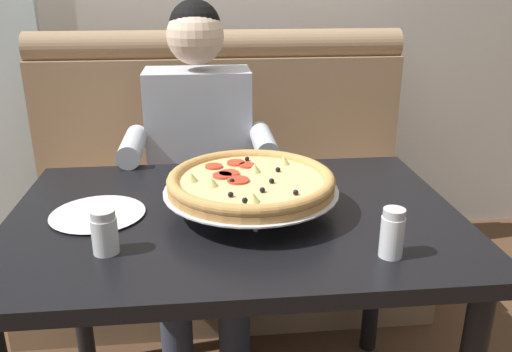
{
  "coord_description": "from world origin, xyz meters",
  "views": [
    {
      "loc": [
        -0.07,
        -1.27,
        1.33
      ],
      "look_at": [
        0.06,
        0.07,
        0.83
      ],
      "focal_mm": 36.6,
      "sensor_mm": 36.0,
      "label": 1
    }
  ],
  "objects_px": {
    "shaker_parmesan": "(392,236)",
    "shaker_pepper_flakes": "(105,235)",
    "dining_table": "(235,245)",
    "diner_main": "(200,156)",
    "pizza": "(251,182)",
    "plate_near_left": "(98,212)",
    "booth_bench": "(223,203)"
  },
  "relations": [
    {
      "from": "pizza",
      "to": "dining_table",
      "type": "bearing_deg",
      "value": -176.45
    },
    {
      "from": "dining_table",
      "to": "diner_main",
      "type": "relative_size",
      "value": 0.94
    },
    {
      "from": "pizza",
      "to": "shaker_parmesan",
      "type": "bearing_deg",
      "value": -43.59
    },
    {
      "from": "pizza",
      "to": "shaker_pepper_flakes",
      "type": "xyz_separation_m",
      "value": [
        -0.35,
        -0.19,
        -0.04
      ]
    },
    {
      "from": "diner_main",
      "to": "plate_near_left",
      "type": "relative_size",
      "value": 5.15
    },
    {
      "from": "diner_main",
      "to": "plate_near_left",
      "type": "height_order",
      "value": "diner_main"
    },
    {
      "from": "shaker_pepper_flakes",
      "to": "plate_near_left",
      "type": "distance_m",
      "value": 0.22
    },
    {
      "from": "shaker_pepper_flakes",
      "to": "pizza",
      "type": "bearing_deg",
      "value": 28.96
    },
    {
      "from": "diner_main",
      "to": "shaker_pepper_flakes",
      "type": "relative_size",
      "value": 12.24
    },
    {
      "from": "diner_main",
      "to": "pizza",
      "type": "height_order",
      "value": "diner_main"
    },
    {
      "from": "dining_table",
      "to": "pizza",
      "type": "relative_size",
      "value": 2.59
    },
    {
      "from": "booth_bench",
      "to": "dining_table",
      "type": "relative_size",
      "value": 1.41
    },
    {
      "from": "diner_main",
      "to": "dining_table",
      "type": "bearing_deg",
      "value": -81.32
    },
    {
      "from": "shaker_parmesan",
      "to": "plate_near_left",
      "type": "relative_size",
      "value": 0.46
    },
    {
      "from": "shaker_parmesan",
      "to": "plate_near_left",
      "type": "bearing_deg",
      "value": 157.39
    },
    {
      "from": "booth_bench",
      "to": "dining_table",
      "type": "height_order",
      "value": "booth_bench"
    },
    {
      "from": "diner_main",
      "to": "shaker_pepper_flakes",
      "type": "xyz_separation_m",
      "value": [
        -0.21,
        -0.8,
        0.09
      ]
    },
    {
      "from": "shaker_pepper_flakes",
      "to": "booth_bench",
      "type": "bearing_deg",
      "value": 74.08
    },
    {
      "from": "booth_bench",
      "to": "shaker_parmesan",
      "type": "height_order",
      "value": "booth_bench"
    },
    {
      "from": "shaker_pepper_flakes",
      "to": "plate_near_left",
      "type": "height_order",
      "value": "shaker_pepper_flakes"
    },
    {
      "from": "dining_table",
      "to": "pizza",
      "type": "bearing_deg",
      "value": 3.55
    },
    {
      "from": "shaker_pepper_flakes",
      "to": "shaker_parmesan",
      "type": "bearing_deg",
      "value": -7.37
    },
    {
      "from": "shaker_parmesan",
      "to": "shaker_pepper_flakes",
      "type": "height_order",
      "value": "shaker_parmesan"
    },
    {
      "from": "shaker_parmesan",
      "to": "plate_near_left",
      "type": "xyz_separation_m",
      "value": [
        -0.69,
        0.29,
        -0.04
      ]
    },
    {
      "from": "booth_bench",
      "to": "pizza",
      "type": "bearing_deg",
      "value": -87.2
    },
    {
      "from": "dining_table",
      "to": "shaker_pepper_flakes",
      "type": "relative_size",
      "value": 11.48
    },
    {
      "from": "shaker_parmesan",
      "to": "diner_main",
      "type": "bearing_deg",
      "value": 115.64
    },
    {
      "from": "pizza",
      "to": "shaker_parmesan",
      "type": "relative_size",
      "value": 4.02
    },
    {
      "from": "booth_bench",
      "to": "plate_near_left",
      "type": "distance_m",
      "value": 1.01
    },
    {
      "from": "dining_table",
      "to": "booth_bench",
      "type": "bearing_deg",
      "value": 90.0
    },
    {
      "from": "diner_main",
      "to": "shaker_parmesan",
      "type": "distance_m",
      "value": 0.99
    },
    {
      "from": "booth_bench",
      "to": "plate_near_left",
      "type": "relative_size",
      "value": 6.79
    }
  ]
}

